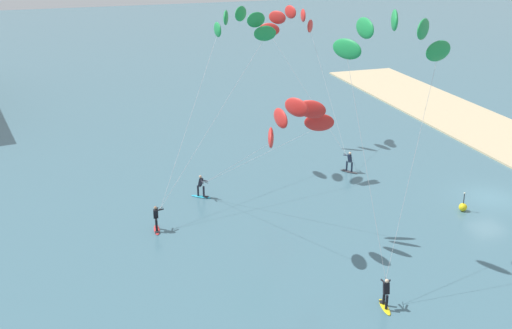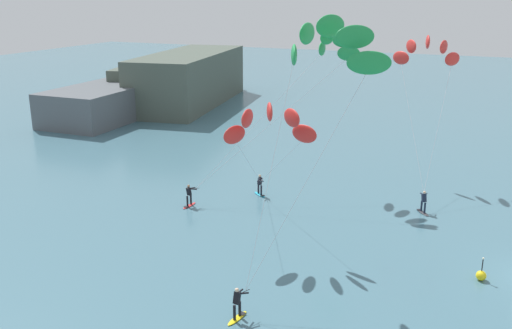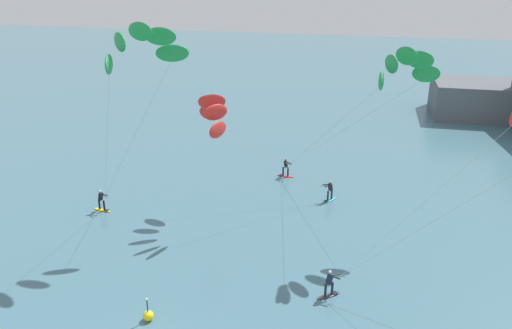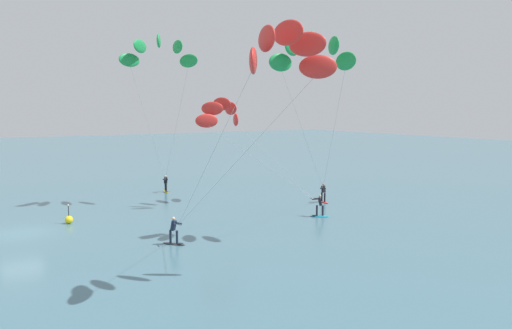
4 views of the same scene
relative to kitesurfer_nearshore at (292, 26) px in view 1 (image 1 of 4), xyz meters
name	(u,v)px [view 1 (image 1 of 4)]	position (x,y,z in m)	size (l,w,h in m)	color
ground_plane	(491,198)	(-16.37, -9.15, -10.24)	(240.00, 240.00, 0.00)	#426B7A
kitesurfer_nearshore	(292,26)	(0.00, 0.00, 0.00)	(11.02, 5.45, 11.87)	#333338
kitesurfer_mid_water	(292,122)	(-17.67, 6.71, -2.72)	(10.47, 7.48, 9.05)	#23ADD1
kitesurfer_far_out	(238,30)	(-5.94, 6.54, 0.82)	(11.61, 10.79, 12.73)	red
kitesurfer_downwind	(393,44)	(-21.02, 2.35, 2.16)	(8.40, 6.05, 14.17)	yellow
marker_buoy	(463,207)	(-17.66, -5.92, -9.94)	(0.56, 0.56, 1.38)	yellow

